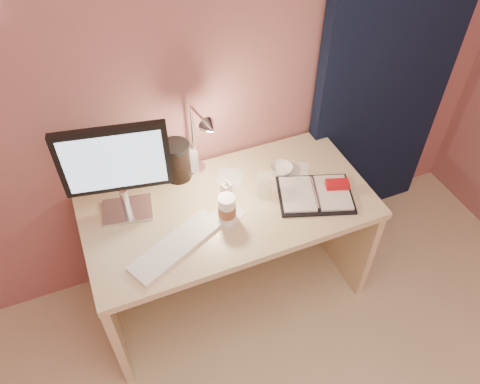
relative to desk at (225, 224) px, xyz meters
name	(u,v)px	position (x,y,z in m)	size (l,w,h in m)	color
room	(376,60)	(0.95, 0.24, 0.63)	(3.50, 3.50, 3.50)	#C6B28E
desk	(225,224)	(0.00, 0.00, 0.00)	(1.40, 0.70, 0.73)	beige
monitor	(116,165)	(-0.46, 0.07, 0.53)	(0.47, 0.21, 0.50)	silver
keyboard	(176,246)	(-0.31, -0.22, 0.24)	(0.46, 0.14, 0.02)	white
planner	(317,193)	(0.42, -0.18, 0.24)	(0.43, 0.37, 0.06)	black
paper_a	(227,214)	(-0.03, -0.13, 0.23)	(0.13, 0.13, 0.00)	silver
paper_b	(295,171)	(0.40, 0.02, 0.23)	(0.14, 0.14, 0.00)	silver
paper_c	(230,177)	(0.07, 0.11, 0.23)	(0.13, 0.13, 0.00)	silver
coffee_cup	(227,209)	(-0.04, -0.15, 0.29)	(0.08, 0.08, 0.14)	white
clear_cup	(264,186)	(0.18, -0.08, 0.29)	(0.07, 0.07, 0.13)	white
bowl	(281,169)	(0.33, 0.04, 0.24)	(0.12, 0.12, 0.04)	silver
lotion_bottle	(226,187)	(0.02, 0.00, 0.27)	(0.04, 0.04, 0.09)	white
dark_jar	(177,163)	(-0.17, 0.21, 0.32)	(0.13, 0.13, 0.19)	black
product_box	(188,160)	(-0.10, 0.24, 0.29)	(0.09, 0.07, 0.13)	#B9B9B5
desk_lamp	(196,143)	(-0.09, 0.12, 0.49)	(0.12, 0.26, 0.42)	silver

